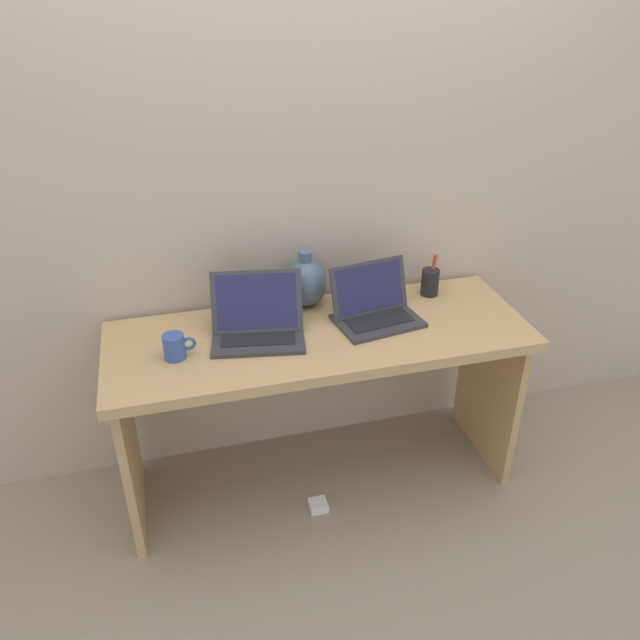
% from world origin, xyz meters
% --- Properties ---
extents(ground_plane, '(6.00, 6.00, 0.00)m').
position_xyz_m(ground_plane, '(0.00, 0.00, 0.00)').
color(ground_plane, gray).
extents(back_wall, '(4.40, 0.04, 2.40)m').
position_xyz_m(back_wall, '(0.00, 0.32, 1.20)').
color(back_wall, '#BCAD99').
rests_on(back_wall, ground).
extents(desk, '(1.54, 0.55, 0.71)m').
position_xyz_m(desk, '(0.00, 0.00, 0.57)').
color(desk, tan).
rests_on(desk, ground).
extents(laptop_left, '(0.36, 0.29, 0.22)m').
position_xyz_m(laptop_left, '(-0.22, 0.04, 0.77)').
color(laptop_left, '#333338').
rests_on(laptop_left, desk).
extents(laptop_right, '(0.34, 0.26, 0.21)m').
position_xyz_m(laptop_right, '(0.22, 0.04, 0.77)').
color(laptop_right, '#333338').
rests_on(laptop_right, desk).
extents(green_vase, '(0.16, 0.16, 0.23)m').
position_xyz_m(green_vase, '(0.00, 0.22, 0.81)').
color(green_vase, slate).
rests_on(green_vase, desk).
extents(coffee_mug, '(0.11, 0.07, 0.09)m').
position_xyz_m(coffee_mug, '(-0.51, -0.04, 0.76)').
color(coffee_mug, '#335199').
rests_on(coffee_mug, desk).
extents(pen_cup, '(0.07, 0.07, 0.18)m').
position_xyz_m(pen_cup, '(0.50, 0.17, 0.77)').
color(pen_cup, black).
rests_on(pen_cup, desk).
extents(power_brick, '(0.07, 0.07, 0.03)m').
position_xyz_m(power_brick, '(-0.05, -0.16, 0.01)').
color(power_brick, white).
rests_on(power_brick, ground).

